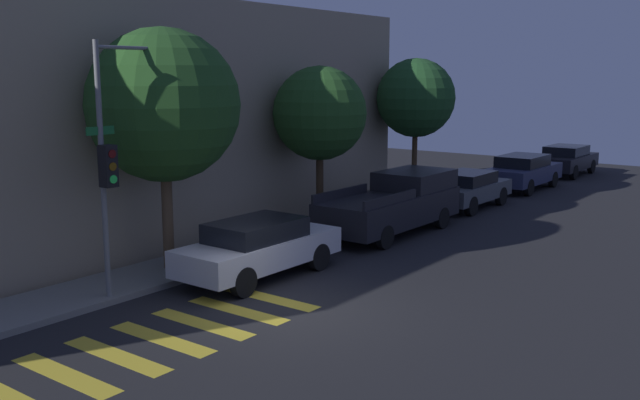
% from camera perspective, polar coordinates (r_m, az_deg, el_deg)
% --- Properties ---
extents(ground_plane, '(60.00, 60.00, 0.00)m').
position_cam_1_polar(ground_plane, '(15.46, -2.65, -8.73)').
color(ground_plane, black).
extents(sidewalk, '(26.00, 1.99, 0.14)m').
position_cam_1_polar(sidewalk, '(18.30, -12.84, -5.75)').
color(sidewalk, slate).
rests_on(sidewalk, ground).
extents(building_row, '(26.00, 6.00, 7.12)m').
position_cam_1_polar(building_row, '(21.25, -20.90, 5.58)').
color(building_row, gray).
rests_on(building_row, ground).
extents(crosswalk, '(6.69, 2.60, 0.00)m').
position_cam_1_polar(crosswalk, '(14.15, -12.56, -10.78)').
color(crosswalk, gold).
rests_on(crosswalk, ground).
extents(traffic_light_pole, '(2.08, 0.56, 5.68)m').
position_cam_1_polar(traffic_light_pole, '(16.03, -15.93, 4.74)').
color(traffic_light_pole, slate).
rests_on(traffic_light_pole, ground).
extents(sedan_near_corner, '(4.53, 1.76, 1.47)m').
position_cam_1_polar(sedan_near_corner, '(17.61, -4.93, -3.75)').
color(sedan_near_corner, silver).
rests_on(sedan_near_corner, ground).
extents(pickup_truck, '(5.61, 2.06, 1.85)m').
position_cam_1_polar(pickup_truck, '(22.63, 6.00, -0.25)').
color(pickup_truck, black).
rests_on(pickup_truck, ground).
extents(sedan_middle, '(4.22, 1.76, 1.37)m').
position_cam_1_polar(sedan_middle, '(27.22, 11.73, 0.91)').
color(sedan_middle, '#4C5156').
rests_on(sedan_middle, ground).
extents(sedan_far_end, '(4.66, 1.88, 1.51)m').
position_cam_1_polar(sedan_far_end, '(32.15, 15.93, 2.23)').
color(sedan_far_end, '#2D3351').
rests_on(sedan_far_end, ground).
extents(sedan_tail_of_row, '(4.42, 1.88, 1.47)m').
position_cam_1_polar(sedan_tail_of_row, '(37.46, 19.11, 3.10)').
color(sedan_tail_of_row, black).
rests_on(sedan_tail_of_row, ground).
extents(tree_near_corner, '(3.76, 3.76, 6.11)m').
position_cam_1_polar(tree_near_corner, '(17.91, -12.42, 7.39)').
color(tree_near_corner, brown).
rests_on(tree_near_corner, ground).
extents(tree_midblock, '(2.96, 2.96, 5.24)m').
position_cam_1_polar(tree_midblock, '(22.53, -0.02, 6.92)').
color(tree_midblock, '#42301E').
rests_on(tree_midblock, ground).
extents(tree_far_end, '(2.99, 2.99, 5.57)m').
position_cam_1_polar(tree_far_end, '(27.57, 7.67, 8.08)').
color(tree_far_end, '#4C3823').
rests_on(tree_far_end, ground).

